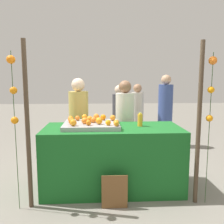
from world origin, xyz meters
The scene contains 32 objects.
ground_plane centered at (0.00, 0.00, 0.00)m, with size 24.00×24.00×0.00m, color gray.
stall_counter centered at (0.00, 0.00, 0.46)m, with size 1.97×0.87×0.92m, color #196023.
orange_tray centered at (-0.30, 0.04, 0.95)m, with size 0.80×0.67×0.06m, color #9EA0A5.
orange_0 centered at (-0.19, -0.08, 1.03)m, with size 0.09×0.09×0.09m, color orange.
orange_1 centered at (-0.07, -0.16, 1.02)m, with size 0.08×0.08×0.08m, color orange.
orange_2 centered at (-0.33, 0.10, 1.03)m, with size 0.09×0.09×0.09m, color orange.
orange_3 centered at (0.04, -0.16, 1.02)m, with size 0.08×0.08×0.08m, color orange.
orange_4 centered at (0.02, 0.21, 1.03)m, with size 0.09×0.09×0.09m, color orange.
orange_5 centered at (-0.23, 0.32, 1.03)m, with size 0.09×0.09×0.09m, color orange.
orange_6 centered at (-0.21, 0.08, 1.02)m, with size 0.07×0.07×0.07m, color orange.
orange_7 centered at (-0.54, -0.18, 1.03)m, with size 0.09×0.09×0.09m, color orange.
orange_8 centered at (-0.42, 0.30, 1.03)m, with size 0.09×0.09×0.09m, color orange.
orange_9 centered at (-0.34, -0.15, 1.02)m, with size 0.08×0.08×0.08m, color orange.
orange_10 centered at (-0.40, -0.04, 1.03)m, with size 0.09×0.09×0.09m, color orange.
orange_11 centered at (-0.63, 0.24, 1.02)m, with size 0.07×0.07×0.07m, color orange.
orange_12 centered at (-0.52, 0.25, 1.02)m, with size 0.07×0.07×0.07m, color orange.
orange_13 centered at (-0.13, 0.26, 1.03)m, with size 0.09×0.09×0.09m, color orange.
orange_14 centered at (-0.27, 0.05, 1.02)m, with size 0.08×0.08×0.08m, color orange.
orange_15 centered at (0.04, -0.23, 1.02)m, with size 0.07×0.07×0.07m, color orange.
orange_16 centered at (-0.61, 0.12, 1.02)m, with size 0.08×0.08×0.08m, color orange.
orange_17 centered at (-0.58, -0.06, 1.03)m, with size 0.09×0.09×0.09m, color orange.
juice_bottle centered at (0.41, 0.05, 1.02)m, with size 0.07×0.07×0.20m.
chalkboard_sign centered at (-0.01, -0.56, 0.21)m, with size 0.33×0.03×0.44m.
vendor_left centered at (-0.54, 0.63, 0.76)m, with size 0.33×0.33×1.62m.
vendor_right centered at (0.25, 0.66, 0.74)m, with size 0.32×0.32×1.59m.
crowd_person_0 centered at (0.25, 1.78, 0.69)m, with size 0.30×0.30×1.48m.
crowd_person_1 centered at (1.39, 2.23, 0.79)m, with size 0.34×0.34×1.70m.
crowd_person_2 centered at (0.73, 2.29, 0.69)m, with size 0.30×0.30×1.49m.
canopy_post_left centered at (-1.07, -0.47, 1.04)m, with size 0.06×0.06×2.08m, color #473828.
canopy_post_right centered at (1.07, -0.47, 1.04)m, with size 0.06×0.06×2.08m, color #473828.
garland_strand_left centered at (-1.20, -0.51, 1.50)m, with size 0.10×0.10×1.94m.
garland_strand_right centered at (1.19, -0.50, 1.52)m, with size 0.11×0.11×1.94m.
Camera 1 is at (-0.20, -3.42, 1.63)m, focal length 38.86 mm.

